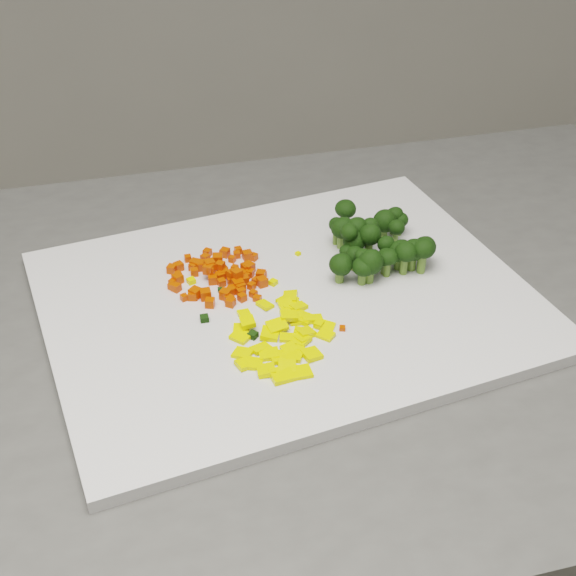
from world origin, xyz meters
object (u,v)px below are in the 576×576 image
object	(u,v)px
cutting_board	(288,302)
pepper_pile	(273,329)
carrot_pile	(219,266)
broccoli_pile	(371,232)

from	to	relation	value
cutting_board	pepper_pile	bearing A→B (deg)	-119.03
cutting_board	pepper_pile	world-z (taller)	pepper_pile
carrot_pile	cutting_board	bearing A→B (deg)	-41.77
cutting_board	carrot_pile	world-z (taller)	carrot_pile
cutting_board	pepper_pile	size ratio (longest dim) A/B	3.88
cutting_board	carrot_pile	distance (m)	0.08
broccoli_pile	pepper_pile	bearing A→B (deg)	-142.78
broccoli_pile	cutting_board	bearing A→B (deg)	-155.61
cutting_board	pepper_pile	distance (m)	0.06
cutting_board	broccoli_pile	size ratio (longest dim) A/B	3.75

